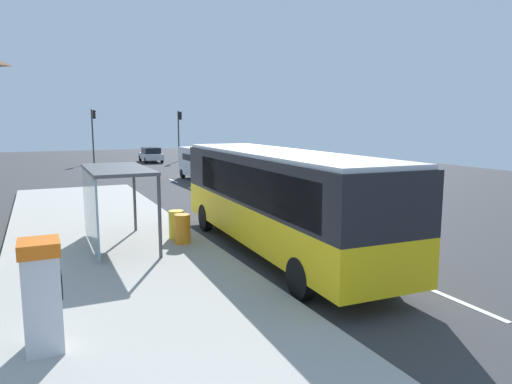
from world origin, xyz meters
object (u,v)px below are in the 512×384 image
at_px(traffic_light_far_side, 93,128).
at_px(sedan_near, 151,155).
at_px(bus, 276,195).
at_px(ticket_machine, 42,295).
at_px(recycling_bin_yellow, 177,224).
at_px(bus_shelter, 107,187).
at_px(recycling_bin_orange, 182,229).
at_px(traffic_light_near_side, 179,128).
at_px(white_van, 203,162).

bearing_deg(traffic_light_far_side, sedan_near, -12.27).
height_order(bus, ticket_machine, bus).
distance_m(recycling_bin_yellow, bus_shelter, 2.65).
relative_size(ticket_machine, bus_shelter, 0.48).
bearing_deg(recycling_bin_yellow, recycling_bin_orange, -90.00).
xyz_separation_m(ticket_machine, recycling_bin_orange, (4.20, 6.01, -0.52)).
relative_size(sedan_near, traffic_light_near_side, 0.84).
distance_m(white_van, recycling_bin_orange, 17.99).
xyz_separation_m(bus, white_van, (3.91, 18.59, -0.50)).
bearing_deg(recycling_bin_orange, traffic_light_far_side, 88.21).
bearing_deg(traffic_light_far_side, white_van, -73.86).
distance_m(white_van, recycling_bin_yellow, 17.34).
distance_m(ticket_machine, traffic_light_far_side, 41.55).
xyz_separation_m(bus, ticket_machine, (-6.69, -4.22, -0.67)).
height_order(bus, traffic_light_far_side, traffic_light_far_side).
height_order(white_van, recycling_bin_yellow, white_van).
height_order(recycling_bin_orange, recycling_bin_yellow, same).
xyz_separation_m(bus, traffic_light_near_side, (7.21, 36.12, 1.65)).
distance_m(bus, bus_shelter, 5.25).
height_order(ticket_machine, traffic_light_far_side, traffic_light_far_side).
distance_m(recycling_bin_orange, traffic_light_near_side, 35.79).
relative_size(traffic_light_near_side, bus_shelter, 1.32).
height_order(sedan_near, ticket_machine, ticket_machine).
relative_size(recycling_bin_orange, traffic_light_near_side, 0.18).
bearing_deg(recycling_bin_yellow, traffic_light_far_side, 88.18).
relative_size(recycling_bin_yellow, traffic_light_near_side, 0.18).
height_order(bus, white_van, bus).
xyz_separation_m(sedan_near, traffic_light_near_side, (3.20, 0.38, 2.70)).
bearing_deg(white_van, traffic_light_near_side, 79.35).
xyz_separation_m(white_van, recycling_bin_yellow, (-6.40, -16.10, -0.69)).
relative_size(bus, recycling_bin_yellow, 11.68).
relative_size(sedan_near, recycling_bin_yellow, 4.67).
height_order(recycling_bin_orange, traffic_light_far_side, traffic_light_far_side).
bearing_deg(bus, sedan_near, 83.60).
xyz_separation_m(recycling_bin_orange, traffic_light_near_side, (9.70, 34.33, 2.84)).
height_order(bus, sedan_near, bus).
bearing_deg(ticket_machine, bus, 32.29).
bearing_deg(traffic_light_near_side, ticket_machine, -109.00).
bearing_deg(traffic_light_near_side, bus_shelter, -109.41).
height_order(recycling_bin_orange, traffic_light_near_side, traffic_light_near_side).
distance_m(ticket_machine, recycling_bin_yellow, 7.93).
bearing_deg(bus_shelter, white_van, 62.10).
bearing_deg(white_van, traffic_light_far_side, 106.14).
bearing_deg(traffic_light_near_side, bus, -101.28).
bearing_deg(sedan_near, ticket_machine, -104.98).
bearing_deg(traffic_light_far_side, traffic_light_near_side, -5.31).
bearing_deg(recycling_bin_orange, traffic_light_near_side, 74.23).
bearing_deg(traffic_light_near_side, sedan_near, -173.30).
distance_m(recycling_bin_orange, recycling_bin_yellow, 0.70).
height_order(white_van, recycling_bin_orange, white_van).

